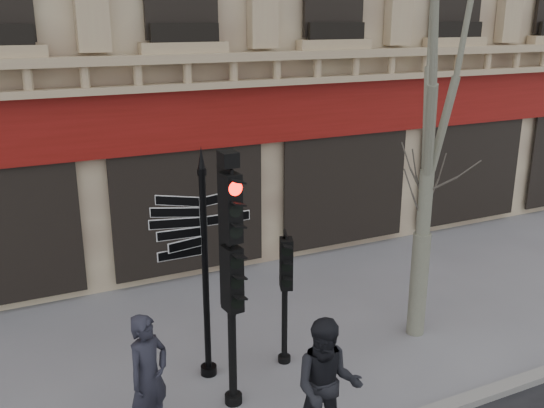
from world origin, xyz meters
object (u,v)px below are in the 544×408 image
Objects in this scene: traffic_signal_main at (230,252)px; pedestrian_a at (149,377)px; traffic_signal_secondary at (285,277)px; pedestrian_b at (327,387)px; fingerpost at (204,227)px; plane_tree at (438,37)px.

traffic_signal_main reaches higher than pedestrian_a.
pedestrian_b is (-0.47, -2.18, -0.61)m from traffic_signal_secondary.
traffic_signal_secondary is at bearing 0.36° from fingerpost.
traffic_signal_main reaches higher than pedestrian_b.
plane_tree is at bearing 61.50° from pedestrian_b.
fingerpost is 0.50× the size of plane_tree.
fingerpost is 0.91m from traffic_signal_main.
traffic_signal_secondary reaches higher than pedestrian_a.
traffic_signal_secondary is at bearing 106.50° from pedestrian_b.
fingerpost is 2.06× the size of pedestrian_a.
traffic_signal_main is at bearing -129.45° from traffic_signal_secondary.
fingerpost is 0.98× the size of traffic_signal_main.
traffic_signal_main is 2.25m from pedestrian_b.
traffic_signal_main is 0.52× the size of plane_tree.
plane_tree reaches higher than traffic_signal_main.
fingerpost is at bearing 174.49° from plane_tree.
traffic_signal_secondary is (1.29, -0.21, -1.00)m from fingerpost.
plane_tree reaches higher than pedestrian_a.
pedestrian_a is 2.43m from pedestrian_b.
plane_tree is (2.65, -0.17, 3.76)m from traffic_signal_secondary.
traffic_signal_secondary is at bearing 176.23° from plane_tree.
pedestrian_a is at bearing -129.39° from fingerpost.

